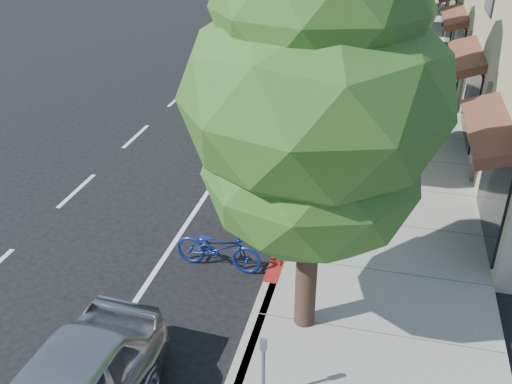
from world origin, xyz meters
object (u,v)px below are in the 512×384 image
(white_pickup, at_px, (343,38))
(dark_suv_far, at_px, (343,23))
(cyclist, at_px, (277,167))
(dark_sedan, at_px, (276,85))
(silver_suv, at_px, (257,117))
(street_tree_1, at_px, (352,13))
(bicycle, at_px, (218,248))
(pedestrian, at_px, (375,111))
(street_tree_0, at_px, (315,103))

(white_pickup, bearing_deg, dark_suv_far, 91.92)
(cyclist, xyz_separation_m, dark_sedan, (-1.50, 7.13, -0.07))
(silver_suv, bearing_deg, dark_suv_far, 82.76)
(dark_suv_far, bearing_deg, cyclist, -94.32)
(white_pickup, bearing_deg, street_tree_1, -87.82)
(cyclist, xyz_separation_m, bicycle, (-0.57, -3.52, -0.36))
(dark_suv_far, bearing_deg, silver_suv, -100.06)
(street_tree_1, distance_m, white_pickup, 14.52)
(bicycle, height_order, pedestrian, pedestrian)
(bicycle, relative_size, silver_suv, 0.39)
(cyclist, bearing_deg, bicycle, 159.42)
(bicycle, relative_size, pedestrian, 1.10)
(pedestrian, bearing_deg, silver_suv, -15.21)
(street_tree_0, height_order, white_pickup, street_tree_0)
(street_tree_0, xyz_separation_m, pedestrian, (0.72, 9.50, -3.51))
(bicycle, height_order, white_pickup, white_pickup)
(street_tree_1, height_order, cyclist, street_tree_1)
(cyclist, bearing_deg, dark_suv_far, -10.91)
(cyclist, bearing_deg, silver_suv, 9.48)
(bicycle, bearing_deg, dark_sedan, 8.70)
(bicycle, distance_m, pedestrian, 8.54)
(street_tree_1, bearing_deg, pedestrian, 78.42)
(bicycle, height_order, dark_sedan, dark_sedan)
(cyclist, relative_size, silver_suv, 0.35)
(street_tree_1, height_order, dark_suv_far, street_tree_1)
(cyclist, bearing_deg, pedestrian, -38.60)
(street_tree_0, xyz_separation_m, cyclist, (-1.60, 5.00, -3.68))
(dark_sedan, bearing_deg, pedestrian, -37.14)
(silver_suv, xyz_separation_m, dark_sedan, (0.00, 3.19, 0.11))
(dark_sedan, relative_size, dark_suv_far, 1.04)
(dark_sedan, bearing_deg, white_pickup, 75.04)
(bicycle, distance_m, white_pickup, 18.45)
(bicycle, height_order, silver_suv, silver_suv)
(street_tree_1, xyz_separation_m, pedestrian, (0.72, 3.50, -3.73))
(street_tree_0, bearing_deg, dark_suv_far, 94.25)
(pedestrian, bearing_deg, bicycle, 46.53)
(silver_suv, xyz_separation_m, pedestrian, (3.82, 0.57, 0.35))
(street_tree_1, relative_size, white_pickup, 1.23)
(white_pickup, height_order, pedestrian, pedestrian)
(cyclist, bearing_deg, white_pickup, -12.14)
(dark_sedan, height_order, pedestrian, pedestrian)
(white_pickup, bearing_deg, pedestrian, -82.06)
(silver_suv, distance_m, white_pickup, 11.11)
(dark_sedan, bearing_deg, dark_suv_far, 80.62)
(street_tree_1, height_order, dark_sedan, street_tree_1)
(street_tree_1, xyz_separation_m, cyclist, (-1.60, -1.00, -3.90))
(bicycle, bearing_deg, cyclist, -5.50)
(silver_suv, height_order, white_pickup, white_pickup)
(street_tree_0, relative_size, bicycle, 3.68)
(white_pickup, relative_size, pedestrian, 3.36)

